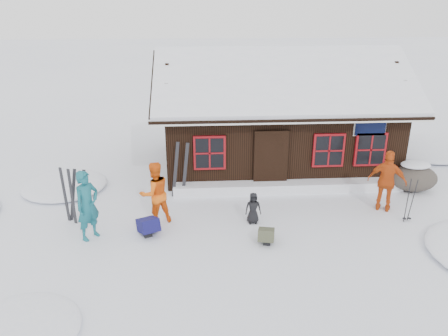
{
  "coord_description": "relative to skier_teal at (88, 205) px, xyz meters",
  "views": [
    {
      "loc": [
        -1.46,
        -10.82,
        6.04
      ],
      "look_at": [
        -0.71,
        1.19,
        1.3
      ],
      "focal_mm": 35.0,
      "sensor_mm": 36.0,
      "label": 1
    }
  ],
  "objects": [
    {
      "name": "ground",
      "position": [
        4.39,
        0.38,
        -0.96
      ],
      "size": [
        120.0,
        120.0,
        0.0
      ],
      "primitive_type": "plane",
      "color": "white",
      "rests_on": "ground"
    },
    {
      "name": "mountain_hut",
      "position": [
        5.89,
        5.36,
        0.62
      ],
      "size": [
        8.9,
        6.09,
        4.42
      ],
      "color": "black",
      "rests_on": "ground"
    },
    {
      "name": "snow_drift",
      "position": [
        5.89,
        2.63,
        -0.78
      ],
      "size": [
        7.6,
        0.6,
        0.35
      ],
      "primitive_type": "cube",
      "color": "white",
      "rests_on": "ground"
    },
    {
      "name": "snow_mounds",
      "position": [
        6.04,
        2.24,
        -0.96
      ],
      "size": [
        20.6,
        13.2,
        0.48
      ],
      "color": "white",
      "rests_on": "ground"
    },
    {
      "name": "skier_teal",
      "position": [
        0.0,
        0.0,
        0.0
      ],
      "size": [
        0.79,
        0.83,
        1.92
      ],
      "primitive_type": "imported",
      "rotation": [
        0.0,
        0.0,
        0.9
      ],
      "color": "#165D69",
      "rests_on": "ground"
    },
    {
      "name": "skier_orange_left",
      "position": [
        1.68,
        0.74,
        -0.04
      ],
      "size": [
        1.12,
        1.04,
        1.84
      ],
      "primitive_type": "imported",
      "rotation": [
        0.0,
        0.0,
        3.64
      ],
      "color": "orange",
      "rests_on": "ground"
    },
    {
      "name": "skier_orange_right",
      "position": [
        8.49,
        1.1,
        -0.02
      ],
      "size": [
        1.19,
        0.92,
        1.89
      ],
      "primitive_type": "imported",
      "rotation": [
        0.0,
        0.0,
        2.66
      ],
      "color": "#C74B14",
      "rests_on": "ground"
    },
    {
      "name": "skier_crouched",
      "position": [
        4.44,
        0.55,
        -0.5
      ],
      "size": [
        0.46,
        0.3,
        0.92
      ],
      "primitive_type": "imported",
      "rotation": [
        0.0,
        0.0,
        0.02
      ],
      "color": "black",
      "rests_on": "ground"
    },
    {
      "name": "boulder",
      "position": [
        10.04,
        2.48,
        -0.5
      ],
      "size": [
        1.55,
        1.17,
        0.9
      ],
      "color": "#544B43",
      "rests_on": "ground"
    },
    {
      "name": "ski_pair_left",
      "position": [
        -0.55,
        1.14,
        -0.21
      ],
      "size": [
        0.6,
        0.21,
        1.58
      ],
      "rotation": [
        0.0,
        0.0,
        0.16
      ],
      "color": "black",
      "rests_on": "ground"
    },
    {
      "name": "ski_pair_mid",
      "position": [
        -0.75,
        0.93,
        -0.16
      ],
      "size": [
        0.37,
        0.25,
        1.7
      ],
      "rotation": [
        0.0,
        0.0,
        -0.56
      ],
      "color": "black",
      "rests_on": "ground"
    },
    {
      "name": "ski_pair_right",
      "position": [
        2.34,
        2.53,
        -0.07
      ],
      "size": [
        0.63,
        0.14,
        1.87
      ],
      "rotation": [
        0.0,
        0.0,
        0.0
      ],
      "color": "black",
      "rests_on": "ground"
    },
    {
      "name": "ski_poles",
      "position": [
        8.89,
        0.37,
        -0.32
      ],
      "size": [
        0.24,
        0.12,
        1.35
      ],
      "color": "black",
      "rests_on": "ground"
    },
    {
      "name": "backpack_blue",
      "position": [
        1.52,
        0.11,
        -0.78
      ],
      "size": [
        0.72,
        0.8,
        0.35
      ],
      "primitive_type": "cube",
      "rotation": [
        0.0,
        0.0,
        0.43
      ],
      "color": "#13124E",
      "rests_on": "ground"
    },
    {
      "name": "backpack_olive",
      "position": [
        4.65,
        -0.54,
        -0.81
      ],
      "size": [
        0.52,
        0.63,
        0.3
      ],
      "primitive_type": "cube",
      "rotation": [
        0.0,
        0.0,
        -0.2
      ],
      "color": "#434632",
      "rests_on": "ground"
    }
  ]
}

